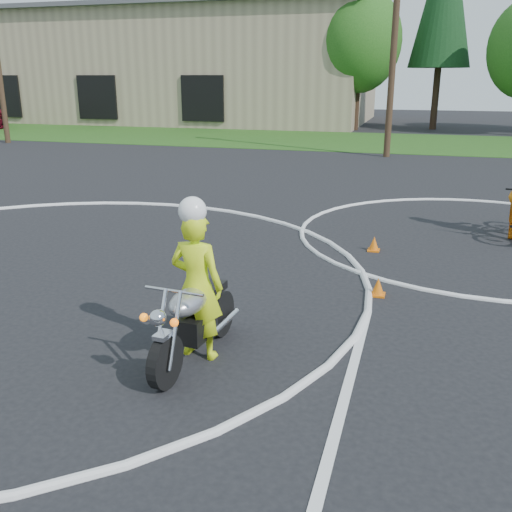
# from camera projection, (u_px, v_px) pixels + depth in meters

# --- Properties ---
(grass_strip) EXTENTS (120.00, 10.00, 0.02)m
(grass_strip) POSITION_uv_depth(u_px,v_px,m) (304.00, 140.00, 32.18)
(grass_strip) COLOR #1E4714
(grass_strip) RESTS_ON ground
(course_markings) EXTENTS (19.05, 19.05, 0.12)m
(course_markings) POSITION_uv_depth(u_px,v_px,m) (172.00, 263.00, 10.87)
(course_markings) COLOR silver
(course_markings) RESTS_ON ground
(primary_motorcycle) EXTENTS (0.74, 2.12, 1.12)m
(primary_motorcycle) POSITION_uv_depth(u_px,v_px,m) (194.00, 320.00, 7.01)
(primary_motorcycle) COLOR black
(primary_motorcycle) RESTS_ON ground
(rider_primary_grp) EXTENTS (0.72, 0.51, 2.07)m
(rider_primary_grp) POSITION_uv_depth(u_px,v_px,m) (197.00, 282.00, 7.00)
(rider_primary_grp) COLOR #D7F519
(rider_primary_grp) RESTS_ON ground
(traffic_cones) EXTENTS (14.35, 13.29, 0.30)m
(traffic_cones) POSITION_uv_depth(u_px,v_px,m) (462.00, 298.00, 8.80)
(traffic_cones) COLOR orange
(traffic_cones) RESTS_ON ground
(warehouse) EXTENTS (41.00, 17.00, 8.30)m
(warehouse) POSITION_uv_depth(u_px,v_px,m) (126.00, 67.00, 47.66)
(warehouse) COLOR tan
(warehouse) RESTS_ON ground
(utility_poles) EXTENTS (41.60, 1.12, 10.00)m
(utility_poles) POSITION_uv_depth(u_px,v_px,m) (395.00, 32.00, 23.79)
(utility_poles) COLOR #473321
(utility_poles) RESTS_ON ground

